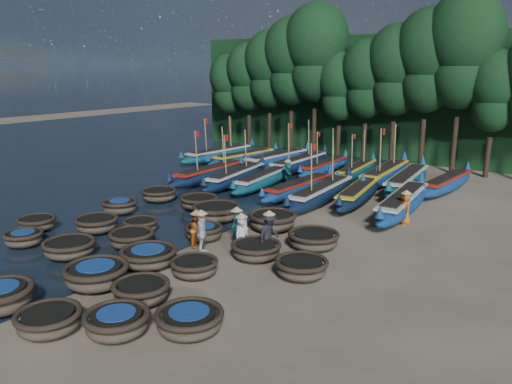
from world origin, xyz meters
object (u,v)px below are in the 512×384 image
Objects in this scene: long_boat_16 at (407,181)px; fisherman_5 at (288,173)px; long_boat_3 at (236,177)px; long_boat_4 at (263,180)px; long_boat_10 at (244,158)px; coracle_15 at (120,206)px; coracle_24 at (314,239)px; fisherman_4 at (202,232)px; long_boat_15 at (385,174)px; long_boat_13 at (324,167)px; long_boat_17 at (447,183)px; coracle_22 at (217,212)px; long_boat_7 at (359,193)px; coracle_10 at (37,223)px; fisherman_6 at (406,207)px; long_boat_11 at (277,159)px; coracle_5 at (24,238)px; coracle_2 at (0,297)px; long_boat_12 at (298,164)px; coracle_21 at (199,202)px; coracle_17 at (204,232)px; coracle_14 at (194,267)px; long_boat_6 at (321,193)px; coracle_4 at (117,322)px; coracle_13 at (148,256)px; fisherman_0 at (242,232)px; fisherman_3 at (269,233)px; coracle_6 at (69,248)px; coracle_8 at (141,291)px; coracle_20 at (159,194)px; coracle_23 at (272,220)px; coracle_18 at (256,250)px; coracle_3 at (49,320)px; coracle_11 at (97,224)px; long_boat_9 at (219,154)px; long_boat_5 at (299,188)px; fisherman_2 at (197,228)px; coracle_7 at (96,274)px; long_boat_14 at (357,171)px; coracle_16 at (141,225)px.

fisherman_5 is at bearing -159.51° from long_boat_16.
long_boat_3 reaches higher than long_boat_4.
coracle_15 is at bearing -71.85° from long_boat_10.
fisherman_4 reaches higher than coracle_24.
long_boat_15 is 2.13m from long_boat_16.
long_boat_13 reaches higher than long_boat_17.
long_boat_7 is at bearing 60.78° from coracle_22.
coracle_10 is at bearing 65.59° from fisherman_4.
long_boat_11 is at bearing -166.94° from fisherman_6.
long_boat_11 reaches higher than coracle_5.
long_boat_12 is at bearing 98.81° from coracle_2.
coracle_15 is 0.26× the size of long_boat_11.
long_boat_17 reaches higher than coracle_21.
coracle_17 is at bearing -68.87° from long_boat_3.
coracle_14 is at bearing -50.66° from long_boat_10.
long_boat_6 reaches higher than coracle_22.
coracle_13 is (-3.16, 4.01, -0.00)m from coracle_4.
long_boat_12 is 17.27m from fisherman_4.
coracle_17 is 0.96× the size of fisherman_0.
fisherman_3 is at bearing -79.90° from long_boat_6.
coracle_6 is 0.93× the size of coracle_24.
coracle_2 is at bearing -101.97° from long_boat_17.
long_boat_11 is (-9.21, 21.49, 0.15)m from coracle_8.
coracle_20 is 14.82m from long_boat_15.
long_boat_17 reaches higher than coracle_23.
long_boat_4 reaches higher than coracle_18.
coracle_3 is 0.97× the size of coracle_11.
coracle_18 is at bearing 92.16° from coracle_4.
long_boat_15 is 8.87m from fisherman_6.
coracle_8 is at bearing -11.86° from coracle_10.
coracle_20 reaches higher than coracle_10.
coracle_11 reaches higher than coracle_4.
coracle_20 is 2.94m from coracle_21.
coracle_4 is 0.25× the size of long_boat_9.
long_boat_11 is at bearing 134.36° from long_boat_5.
coracle_10 is 8.07m from fisherman_2.
long_boat_3 is 3.37m from fisherman_5.
coracle_8 is 5.39m from coracle_18.
fisherman_5 is (-2.97, 11.72, 0.03)m from fisherman_2.
long_boat_13 reaches higher than fisherman_3.
coracle_20 is at bearing 17.67° from fisherman_4.
coracle_7 is 17.07m from fisherman_5.
long_boat_10 is 0.91× the size of long_boat_12.
long_boat_4 is at bearing -126.15° from long_boat_14.
long_boat_10 is (-5.67, 5.39, 0.01)m from long_boat_4.
long_boat_11 is at bearing 173.42° from long_boat_15.
coracle_14 is at bearing -21.72° from coracle_16.
coracle_7 is 1.18× the size of coracle_18.
coracle_21 is 13.18m from long_boat_16.
coracle_15 is at bearing 56.45° from fisherman_2.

